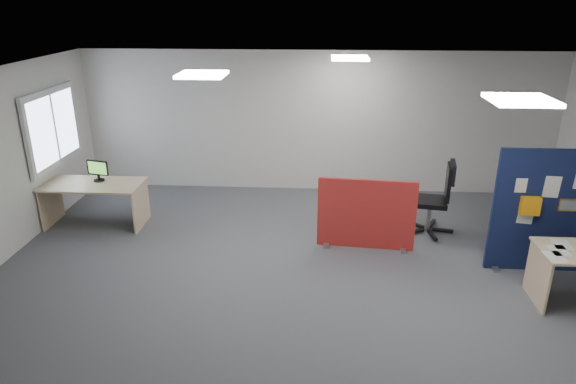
# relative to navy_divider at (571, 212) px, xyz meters

# --- Properties ---
(floor) EXTENTS (9.00, 9.00, 0.00)m
(floor) POSITION_rel_navy_divider_xyz_m (-3.46, -0.46, -0.88)
(floor) COLOR #4B4E52
(floor) RESTS_ON ground
(ceiling) EXTENTS (9.00, 7.00, 0.02)m
(ceiling) POSITION_rel_navy_divider_xyz_m (-3.46, -0.46, 1.82)
(ceiling) COLOR white
(ceiling) RESTS_ON wall_back
(wall_back) EXTENTS (9.00, 0.02, 2.70)m
(wall_back) POSITION_rel_navy_divider_xyz_m (-3.46, 3.04, 0.47)
(wall_back) COLOR silver
(wall_back) RESTS_ON floor
(wall_front) EXTENTS (9.00, 0.02, 2.70)m
(wall_front) POSITION_rel_navy_divider_xyz_m (-3.46, -3.96, 0.47)
(wall_front) COLOR silver
(wall_front) RESTS_ON floor
(window) EXTENTS (0.06, 1.70, 1.30)m
(window) POSITION_rel_navy_divider_xyz_m (-7.90, 1.54, 0.67)
(window) COLOR white
(window) RESTS_ON wall_left
(ceiling_lights) EXTENTS (4.10, 4.10, 0.04)m
(ceiling_lights) POSITION_rel_navy_divider_xyz_m (-3.13, 0.20, 1.79)
(ceiling_lights) COLOR white
(ceiling_lights) RESTS_ON ceiling
(navy_divider) EXTENTS (2.14, 0.30, 1.77)m
(navy_divider) POSITION_rel_navy_divider_xyz_m (0.00, 0.00, 0.00)
(navy_divider) COLOR #11153E
(navy_divider) RESTS_ON floor
(red_divider) EXTENTS (1.47, 0.30, 1.10)m
(red_divider) POSITION_rel_navy_divider_xyz_m (-2.70, 0.52, -0.34)
(red_divider) COLOR #A71529
(red_divider) RESTS_ON floor
(second_desk) EXTENTS (1.60, 0.80, 0.73)m
(second_desk) POSITION_rel_navy_divider_xyz_m (-7.14, 1.14, -0.33)
(second_desk) COLOR #D6AF89
(second_desk) RESTS_ON floor
(monitor_second) EXTENTS (0.38, 0.18, 0.35)m
(monitor_second) POSITION_rel_navy_divider_xyz_m (-7.09, 1.23, 0.05)
(monitor_second) COLOR black
(monitor_second) RESTS_ON second_desk
(office_chair) EXTENTS (0.78, 0.78, 1.19)m
(office_chair) POSITION_rel_navy_divider_xyz_m (-1.51, 1.14, -0.21)
(office_chair) COLOR black
(office_chair) RESTS_ON floor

